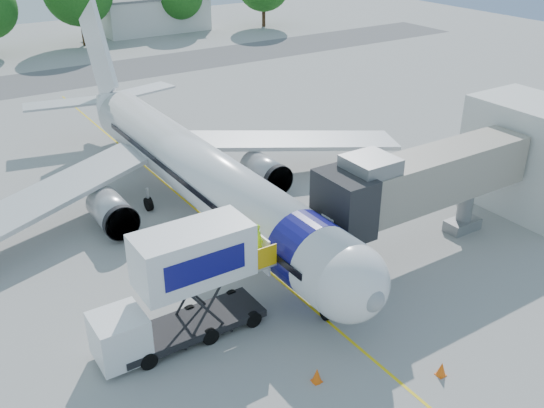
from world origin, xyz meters
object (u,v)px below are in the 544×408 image
aircraft (195,170)px  ground_tug (517,357)px  catering_hiloader (181,288)px  jet_bridge (416,182)px

aircraft → ground_tug: bearing=-77.7°
ground_tug → catering_hiloader: bearing=147.0°
aircraft → jet_bridge: aircraft is taller
jet_bridge → ground_tug: (-3.42, -9.85, -3.54)m
jet_bridge → ground_tug: size_ratio=3.41×
jet_bridge → catering_hiloader: 14.35m
catering_hiloader → ground_tug: size_ratio=2.09×
aircraft → catering_hiloader: size_ratio=4.44×
ground_tug → aircraft: bearing=111.5°
aircraft → jet_bridge: (7.99, -11.12, 1.39)m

